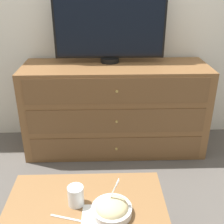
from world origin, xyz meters
TOP-DOWN VIEW (x-y plane):
  - ground_plane at (0.00, 0.00)m, footprint 12.00×12.00m
  - wall_back at (0.00, 0.03)m, footprint 12.00×0.05m
  - dresser at (0.03, -0.31)m, footprint 1.68×0.57m
  - tv at (-0.02, -0.19)m, footprint 0.99×0.17m
  - coffee_table at (-0.19, -1.55)m, footprint 0.89×0.52m
  - takeout_bowl at (-0.04, -1.63)m, footprint 0.21×0.21m
  - drink_cup at (-0.24, -1.56)m, footprint 0.09×0.09m
  - napkin at (-0.12, -1.65)m, footprint 0.16×0.16m
  - knife at (-0.28, -1.66)m, footprint 0.18×0.06m

SIDE VIEW (x-z plane):
  - ground_plane at x=0.00m, z-range 0.00..0.00m
  - coffee_table at x=-0.19m, z-range 0.14..0.56m
  - napkin at x=-0.12m, z-range 0.41..0.42m
  - knife at x=-0.28m, z-range 0.41..0.42m
  - dresser at x=0.03m, z-range 0.00..0.84m
  - takeout_bowl at x=-0.04m, z-range 0.35..0.55m
  - drink_cup at x=-0.24m, z-range 0.41..0.52m
  - tv at x=-0.02m, z-range 0.85..1.53m
  - wall_back at x=0.00m, z-range 0.00..2.60m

